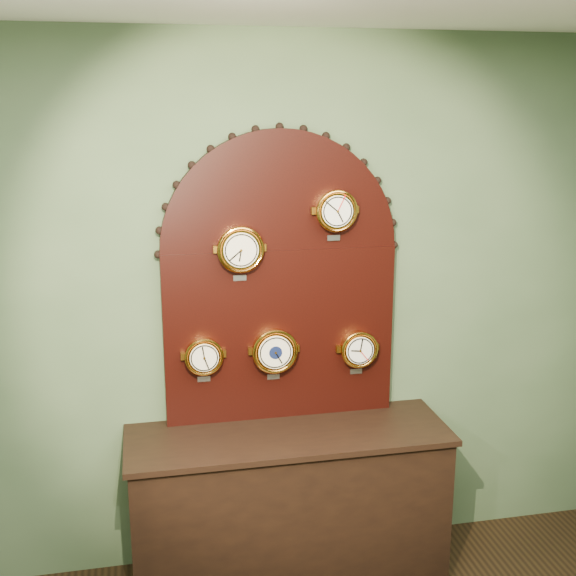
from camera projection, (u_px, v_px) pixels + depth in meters
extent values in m
plane|color=#4B6344|center=(278.00, 310.00, 3.78)|extent=(4.00, 0.00, 4.00)
cube|color=black|center=(289.00, 508.00, 3.77)|extent=(1.60, 0.50, 0.80)
cube|color=black|center=(280.00, 335.00, 3.76)|extent=(1.20, 0.06, 0.90)
cylinder|color=black|center=(280.00, 250.00, 3.65)|extent=(1.20, 0.06, 1.20)
cylinder|color=orange|center=(240.00, 249.00, 3.55)|extent=(0.22, 0.08, 0.22)
torus|color=orange|center=(241.00, 250.00, 3.52)|extent=(0.23, 0.02, 0.23)
cylinder|color=#F1E7CC|center=(241.00, 250.00, 3.51)|extent=(0.17, 0.01, 0.17)
cube|color=#B0B0B7|center=(240.00, 278.00, 3.61)|extent=(0.07, 0.01, 0.03)
cylinder|color=orange|center=(335.00, 210.00, 3.60)|extent=(0.20, 0.08, 0.20)
torus|color=orange|center=(337.00, 211.00, 3.57)|extent=(0.21, 0.02, 0.21)
cylinder|color=white|center=(338.00, 211.00, 3.57)|extent=(0.16, 0.01, 0.16)
cube|color=#B0B0B7|center=(334.00, 238.00, 3.66)|extent=(0.07, 0.01, 0.03)
cylinder|color=orange|center=(204.00, 355.00, 3.65)|extent=(0.18, 0.08, 0.18)
torus|color=orange|center=(204.00, 357.00, 3.62)|extent=(0.20, 0.02, 0.20)
cylinder|color=#F1E7CC|center=(204.00, 358.00, 3.61)|extent=(0.15, 0.01, 0.15)
cube|color=#B0B0B7|center=(204.00, 379.00, 3.70)|extent=(0.06, 0.01, 0.03)
cylinder|color=orange|center=(274.00, 350.00, 3.72)|extent=(0.22, 0.08, 0.22)
torus|color=orange|center=(275.00, 352.00, 3.69)|extent=(0.24, 0.02, 0.24)
cylinder|color=#F1E7CC|center=(276.00, 352.00, 3.68)|extent=(0.18, 0.01, 0.18)
cube|color=#B0B0B7|center=(273.00, 377.00, 3.78)|extent=(0.07, 0.01, 0.03)
cylinder|color=#0D163B|center=(276.00, 353.00, 3.68)|extent=(0.07, 0.00, 0.07)
cylinder|color=orange|center=(358.00, 348.00, 3.81)|extent=(0.18, 0.08, 0.18)
torus|color=orange|center=(360.00, 350.00, 3.78)|extent=(0.20, 0.02, 0.20)
cylinder|color=white|center=(360.00, 351.00, 3.77)|extent=(0.15, 0.01, 0.15)
cube|color=#B0B0B7|center=(356.00, 371.00, 3.87)|extent=(0.07, 0.01, 0.03)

